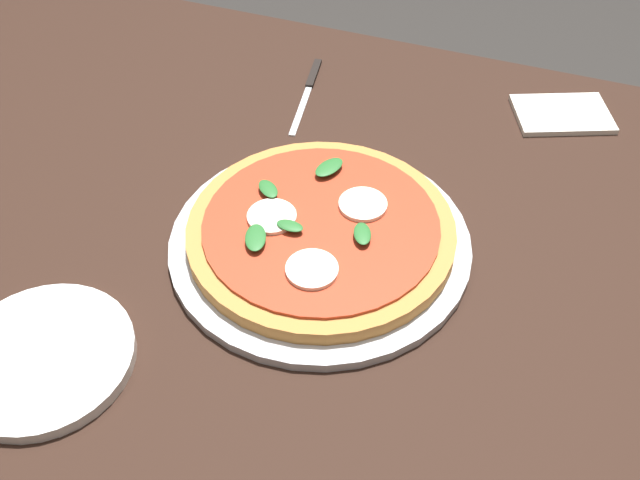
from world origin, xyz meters
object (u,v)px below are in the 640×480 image
Objects in this scene: napkin at (562,114)px; knife at (309,86)px; pizza at (321,230)px; serving_tray at (320,242)px; plate_white at (43,358)px; dining_table at (299,272)px.

knife is at bearing 9.13° from napkin.
pizza is at bearing 113.51° from knife.
serving_tray is 0.32m from plate_white.
dining_table is 0.43m from napkin.
pizza is (-0.04, 0.03, 0.12)m from dining_table.
knife is at bearing -97.62° from plate_white.
pizza reaches higher than serving_tray.
serving_tray is 0.02m from pizza.
plate_white is (0.20, 0.25, -0.02)m from pizza.
dining_table is at bearing -35.88° from serving_tray.
napkin reaches higher than knife.
napkin is at bearing -123.18° from pizza.
pizza is at bearing -83.49° from serving_tray.
knife is at bearing -66.49° from pizza.
knife is (-0.07, -0.54, -0.00)m from plate_white.
knife reaches higher than dining_table.
pizza is 2.35× the size of napkin.
pizza is (0.00, -0.00, 0.02)m from serving_tray.
plate_white reaches higher than knife.
napkin is (-0.43, -0.60, -0.00)m from plate_white.
dining_table is at bearing 108.23° from knife.
serving_tray reaches higher than napkin.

